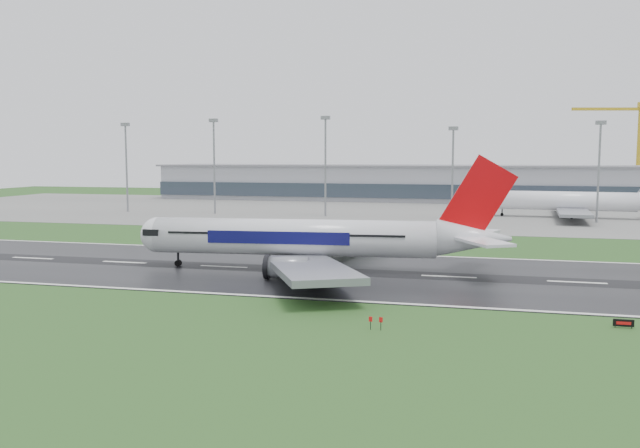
# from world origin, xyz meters

# --- Properties ---
(ground) EXTENTS (520.00, 520.00, 0.00)m
(ground) POSITION_xyz_m (0.00, 0.00, 0.00)
(ground) COLOR #20471A
(ground) RESTS_ON ground
(runway) EXTENTS (400.00, 45.00, 0.10)m
(runway) POSITION_xyz_m (0.00, 0.00, 0.05)
(runway) COLOR black
(runway) RESTS_ON ground
(apron) EXTENTS (400.00, 130.00, 0.08)m
(apron) POSITION_xyz_m (0.00, 125.00, 0.04)
(apron) COLOR slate
(apron) RESTS_ON ground
(terminal) EXTENTS (240.00, 36.00, 15.00)m
(terminal) POSITION_xyz_m (0.00, 185.00, 7.50)
(terminal) COLOR #91939C
(terminal) RESTS_ON ground
(main_airliner) EXTENTS (70.95, 68.16, 19.25)m
(main_airliner) POSITION_xyz_m (-2.43, 0.94, 9.72)
(main_airliner) COLOR silver
(main_airliner) RESTS_ON runway
(parked_airliner) EXTENTS (62.48, 58.67, 17.32)m
(parked_airliner) POSITION_xyz_m (52.11, 114.15, 8.74)
(parked_airliner) COLOR white
(parked_airliner) RESTS_ON apron
(tower_crane) EXTENTS (42.65, 12.48, 42.87)m
(tower_crane) POSITION_xyz_m (89.63, 200.00, 21.43)
(tower_crane) COLOR gold
(tower_crane) RESTS_ON ground
(runway_sign) EXTENTS (2.30, 0.74, 1.04)m
(runway_sign) POSITION_xyz_m (41.57, -27.66, 0.52)
(runway_sign) COLOR black
(runway_sign) RESTS_ON ground
(floodmast_0) EXTENTS (0.64, 0.64, 30.32)m
(floodmast_0) POSITION_xyz_m (-98.04, 100.00, 15.16)
(floodmast_0) COLOR gray
(floodmast_0) RESTS_ON ground
(floodmast_1) EXTENTS (0.64, 0.64, 31.32)m
(floodmast_1) POSITION_xyz_m (-64.55, 100.00, 15.66)
(floodmast_1) COLOR gray
(floodmast_1) RESTS_ON ground
(floodmast_2) EXTENTS (0.64, 0.64, 31.67)m
(floodmast_2) POSITION_xyz_m (-25.36, 100.00, 15.84)
(floodmast_2) COLOR gray
(floodmast_2) RESTS_ON ground
(floodmast_3) EXTENTS (0.64, 0.64, 27.83)m
(floodmast_3) POSITION_xyz_m (15.57, 100.00, 13.92)
(floodmast_3) COLOR gray
(floodmast_3) RESTS_ON ground
(floodmast_4) EXTENTS (0.64, 0.64, 29.09)m
(floodmast_4) POSITION_xyz_m (58.18, 100.00, 14.55)
(floodmast_4) COLOR gray
(floodmast_4) RESTS_ON ground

